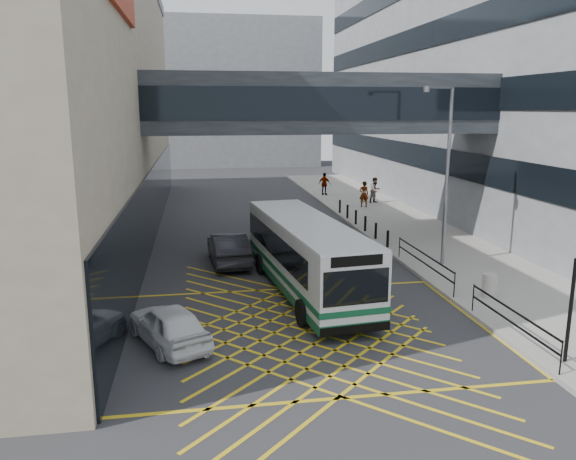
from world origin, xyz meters
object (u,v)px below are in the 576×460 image
bus (305,254)px  car_white (169,324)px  car_silver (282,227)px  pedestrian_a (364,194)px  car_dark (228,248)px  pedestrian_c (325,184)px  street_lamp (445,166)px  litter_bin (489,285)px  pedestrian_b (375,190)px

bus → car_white: 6.92m
bus → car_silver: bus is taller
car_white → pedestrian_a: (13.04, 22.30, 0.44)m
car_dark → pedestrian_c: bearing=-119.4°
street_lamp → litter_bin: bearing=-114.9°
bus → street_lamp: (6.87, 2.47, 3.17)m
bus → pedestrian_b: size_ratio=5.55×
car_dark → pedestrian_c: (9.12, 19.37, 0.32)m
car_white → pedestrian_a: 25.83m
litter_bin → car_dark: bearing=144.2°
car_silver → car_white: bearing=76.4°
car_dark → pedestrian_c: size_ratio=2.63×
car_dark → litter_bin: bearing=140.0°
car_white → street_lamp: street_lamp is taller
pedestrian_a → street_lamp: bearing=90.6°
car_dark → litter_bin: size_ratio=5.22×
street_lamp → pedestrian_a: 15.83m
pedestrian_a → pedestrian_c: size_ratio=1.03×
street_lamp → car_dark: bearing=143.6°
litter_bin → pedestrian_b: size_ratio=0.48×
pedestrian_a → car_dark: bearing=55.2°
bus → pedestrian_a: bus is taller
car_white → pedestrian_b: size_ratio=2.18×
car_dark → pedestrian_a: (10.66, 13.18, 0.35)m
street_lamp → pedestrian_a: street_lamp is taller
car_dark → pedestrian_b: pedestrian_b is taller
bus → pedestrian_c: size_ratio=5.84×
bus → street_lamp: street_lamp is taller
bus → car_dark: bearing=115.0°
car_silver → pedestrian_b: (8.80, 10.58, 0.36)m
car_white → car_dark: car_dark is taller
litter_bin → pedestrian_a: 20.15m
litter_bin → pedestrian_a: (1.05, 20.12, 0.48)m
car_white → car_silver: 14.57m
car_silver → litter_bin: size_ratio=5.33×
car_white → pedestrian_c: bearing=-136.7°
pedestrian_c → car_silver: bearing=102.2°
litter_bin → pedestrian_c: size_ratio=0.50×
street_lamp → pedestrian_a: size_ratio=4.25×
pedestrian_c → pedestrian_b: bearing=156.8°
pedestrian_a → litter_bin: bearing=91.2°
car_dark → litter_bin: car_dark is taller
car_silver → street_lamp: (6.44, -6.51, 3.98)m
street_lamp → litter_bin: (-0.10, -4.74, -4.12)m
bus → street_lamp: bearing=13.4°
street_lamp → pedestrian_c: (-0.58, 21.56, -3.67)m
pedestrian_a → pedestrian_b: 2.21m
bus → car_dark: bus is taller
pedestrian_b → bus: bearing=-142.8°
bus → car_white: bearing=-145.9°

